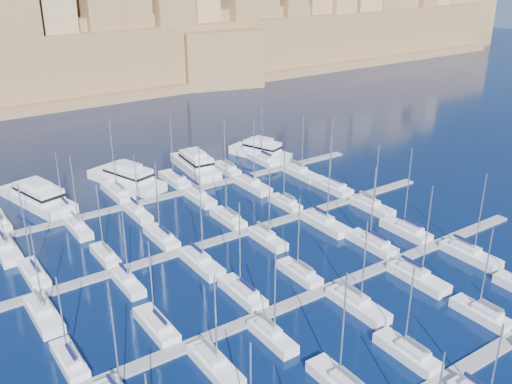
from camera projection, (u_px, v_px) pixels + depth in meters
ground at (280, 256)px, 91.69m from camera, size 600.00×600.00×0.00m
pontoon_near at (456, 373)px, 65.82m from camera, size 84.00×2.00×0.40m
pontoon_mid_near at (330, 288)px, 82.51m from camera, size 84.00×2.00×0.40m
pontoon_mid_far at (246, 232)px, 99.20m from camera, size 84.00×2.00×0.40m
pontoon_far at (186, 192)px, 115.88m from camera, size 84.00×2.00×0.40m
sailboat_3 at (408, 353)px, 68.37m from camera, size 2.64×8.81×12.50m
sailboat_4 at (482, 314)px, 75.71m from camera, size 2.53×8.45×13.56m
sailboat_12 at (70, 361)px, 67.04m from camera, size 2.42×8.06×12.17m
sailboat_13 at (157, 325)px, 73.33m from camera, size 2.68×8.92×12.97m
sailboat_14 at (243, 293)px, 80.36m from camera, size 2.72×9.08×14.78m
sailboat_15 at (300, 273)px, 85.34m from camera, size 2.51×8.36×13.00m
sailboat_16 at (372, 243)px, 94.00m from camera, size 2.83×9.44×14.24m
sailboat_17 at (406, 230)px, 98.44m from camera, size 2.91×9.71×15.79m
sailboat_19 at (215, 365)px, 66.32m from camera, size 2.74×9.13×13.47m
sailboat_20 at (272, 336)px, 71.31m from camera, size 2.38×7.94×13.09m
sailboat_21 at (357, 304)px, 77.73m from camera, size 2.99×9.98×13.84m
sailboat_22 at (418, 277)px, 84.19m from camera, size 2.97×9.90×15.84m
sailboat_23 at (470, 254)px, 90.59m from camera, size 3.00×10.00×14.93m
sailboat_24 at (34, 274)px, 85.08m from camera, size 2.73×9.10×15.31m
sailboat_25 at (105, 255)px, 90.31m from camera, size 2.36×7.86×12.81m
sailboat_26 at (162, 237)px, 96.04m from camera, size 2.71×9.02×14.27m
sailboat_27 at (228, 218)px, 102.91m from camera, size 2.66×8.87×14.08m
sailboat_28 at (285, 203)px, 109.23m from camera, size 2.41×8.03×11.54m
sailboat_29 at (332, 187)px, 116.72m from camera, size 3.07×10.23×15.45m
sailboat_30 at (43, 314)px, 75.65m from camera, size 2.94×9.82×14.34m
sailboat_31 at (128, 283)px, 82.84m from camera, size 2.36×7.85×13.28m
sailboat_32 at (201, 262)px, 88.22m from camera, size 2.95×9.82×14.42m
sailboat_33 at (267, 239)px, 95.62m from camera, size 2.53×8.43×13.46m
sailboat_34 at (324, 223)px, 101.09m from camera, size 3.10×10.35×17.10m
sailboat_35 at (371, 206)px, 107.74m from camera, size 2.86×9.53×13.31m
sailboat_37 at (64, 208)px, 107.23m from camera, size 2.41×8.04×11.92m
sailboat_38 at (118, 192)px, 114.11m from camera, size 3.23×10.76×16.08m
sailboat_39 at (175, 180)px, 120.43m from camera, size 2.99×9.96×15.29m
sailboat_40 at (226, 169)px, 126.46m from camera, size 2.60×8.65×12.18m
sailboat_41 at (263, 160)px, 131.90m from camera, size 2.70×8.99×13.50m
sailboat_42 at (6, 249)px, 92.15m from camera, size 3.13×10.43×15.94m
sailboat_43 at (78, 228)px, 99.29m from camera, size 2.54×8.48×14.43m
sailboat_44 at (138, 213)px, 105.19m from camera, size 2.50×8.34×12.41m
sailboat_45 at (199, 198)px, 111.71m from camera, size 2.68×8.95×11.82m
sailboat_46 at (252, 185)px, 117.61m from camera, size 3.05×10.15×15.31m
sailboat_47 at (300, 173)px, 124.30m from camera, size 3.01×10.02×14.14m
motor_yacht_a at (38, 196)px, 109.71m from camera, size 10.38×20.12×5.25m
motor_yacht_b at (127, 177)px, 119.00m from camera, size 11.15×19.50×5.25m
motor_yacht_c at (195, 164)px, 126.70m from camera, size 6.69×17.49×5.25m
motor_yacht_d at (261, 151)px, 135.12m from camera, size 9.48×16.05×5.25m
fortified_city at (20, 45)px, 203.64m from camera, size 460.00×108.95×59.52m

